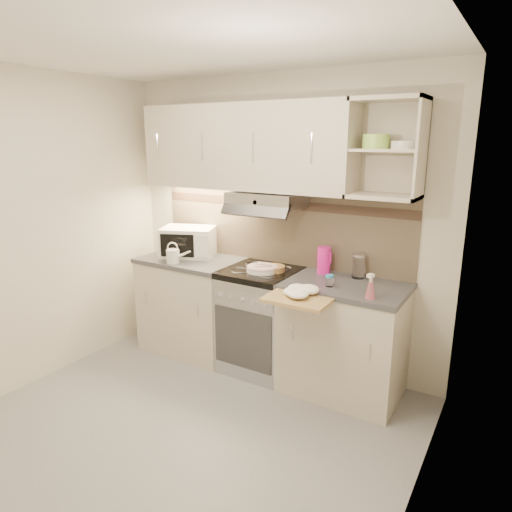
{
  "coord_description": "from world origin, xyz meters",
  "views": [
    {
      "loc": [
        1.87,
        -2.07,
        1.97
      ],
      "look_at": [
        0.04,
        0.95,
        1.06
      ],
      "focal_mm": 32.0,
      "sensor_mm": 36.0,
      "label": 1
    }
  ],
  "objects_px": {
    "microwave": "(188,242)",
    "cutting_board": "(301,297)",
    "pink_pitcher": "(324,260)",
    "plate_stack": "(262,269)",
    "watering_can": "(174,256)",
    "glass_jar": "(358,266)",
    "spray_bottle": "(371,288)",
    "electric_range": "(261,319)"
  },
  "relations": [
    {
      "from": "pink_pitcher",
      "to": "cutting_board",
      "type": "distance_m",
      "value": 0.58
    },
    {
      "from": "microwave",
      "to": "plate_stack",
      "type": "distance_m",
      "value": 0.88
    },
    {
      "from": "watering_can",
      "to": "glass_jar",
      "type": "height_order",
      "value": "glass_jar"
    },
    {
      "from": "watering_can",
      "to": "pink_pitcher",
      "type": "xyz_separation_m",
      "value": [
        1.26,
        0.4,
        0.04
      ]
    },
    {
      "from": "microwave",
      "to": "spray_bottle",
      "type": "height_order",
      "value": "microwave"
    },
    {
      "from": "electric_range",
      "to": "cutting_board",
      "type": "height_order",
      "value": "electric_range"
    },
    {
      "from": "plate_stack",
      "to": "glass_jar",
      "type": "xyz_separation_m",
      "value": [
        0.74,
        0.25,
        0.07
      ]
    },
    {
      "from": "glass_jar",
      "to": "cutting_board",
      "type": "relative_size",
      "value": 0.42
    },
    {
      "from": "spray_bottle",
      "to": "cutting_board",
      "type": "xyz_separation_m",
      "value": [
        -0.45,
        -0.16,
        -0.1
      ]
    },
    {
      "from": "electric_range",
      "to": "glass_jar",
      "type": "xyz_separation_m",
      "value": [
        0.77,
        0.2,
        0.55
      ]
    },
    {
      "from": "plate_stack",
      "to": "spray_bottle",
      "type": "xyz_separation_m",
      "value": [
        0.97,
        -0.17,
        0.05
      ]
    },
    {
      "from": "plate_stack",
      "to": "glass_jar",
      "type": "distance_m",
      "value": 0.78
    },
    {
      "from": "glass_jar",
      "to": "watering_can",
      "type": "bearing_deg",
      "value": -164.86
    },
    {
      "from": "microwave",
      "to": "watering_can",
      "type": "distance_m",
      "value": 0.29
    },
    {
      "from": "electric_range",
      "to": "spray_bottle",
      "type": "distance_m",
      "value": 1.15
    },
    {
      "from": "pink_pitcher",
      "to": "glass_jar",
      "type": "distance_m",
      "value": 0.29
    },
    {
      "from": "electric_range",
      "to": "glass_jar",
      "type": "height_order",
      "value": "glass_jar"
    },
    {
      "from": "spray_bottle",
      "to": "pink_pitcher",
      "type": "bearing_deg",
      "value": 158.62
    },
    {
      "from": "glass_jar",
      "to": "cutting_board",
      "type": "distance_m",
      "value": 0.63
    },
    {
      "from": "glass_jar",
      "to": "electric_range",
      "type": "bearing_deg",
      "value": -165.5
    },
    {
      "from": "electric_range",
      "to": "plate_stack",
      "type": "height_order",
      "value": "plate_stack"
    },
    {
      "from": "electric_range",
      "to": "microwave",
      "type": "bearing_deg",
      "value": 175.81
    },
    {
      "from": "plate_stack",
      "to": "spray_bottle",
      "type": "bearing_deg",
      "value": -10.22
    },
    {
      "from": "microwave",
      "to": "spray_bottle",
      "type": "distance_m",
      "value": 1.85
    },
    {
      "from": "plate_stack",
      "to": "spray_bottle",
      "type": "distance_m",
      "value": 0.99
    },
    {
      "from": "microwave",
      "to": "plate_stack",
      "type": "xyz_separation_m",
      "value": [
        0.86,
        -0.11,
        -0.11
      ]
    },
    {
      "from": "plate_stack",
      "to": "glass_jar",
      "type": "relative_size",
      "value": 1.32
    },
    {
      "from": "electric_range",
      "to": "plate_stack",
      "type": "bearing_deg",
      "value": -52.44
    },
    {
      "from": "spray_bottle",
      "to": "cutting_board",
      "type": "relative_size",
      "value": 0.42
    },
    {
      "from": "electric_range",
      "to": "plate_stack",
      "type": "distance_m",
      "value": 0.48
    },
    {
      "from": "microwave",
      "to": "cutting_board",
      "type": "height_order",
      "value": "microwave"
    },
    {
      "from": "glass_jar",
      "to": "spray_bottle",
      "type": "distance_m",
      "value": 0.48
    },
    {
      "from": "plate_stack",
      "to": "microwave",
      "type": "bearing_deg",
      "value": 173.01
    },
    {
      "from": "plate_stack",
      "to": "electric_range",
      "type": "bearing_deg",
      "value": 127.56
    },
    {
      "from": "electric_range",
      "to": "pink_pitcher",
      "type": "height_order",
      "value": "pink_pitcher"
    },
    {
      "from": "electric_range",
      "to": "glass_jar",
      "type": "bearing_deg",
      "value": 14.5
    },
    {
      "from": "microwave",
      "to": "glass_jar",
      "type": "xyz_separation_m",
      "value": [
        1.6,
        0.14,
        -0.04
      ]
    },
    {
      "from": "cutting_board",
      "to": "spray_bottle",
      "type": "bearing_deg",
      "value": 18.63
    },
    {
      "from": "pink_pitcher",
      "to": "spray_bottle",
      "type": "bearing_deg",
      "value": -44.29
    },
    {
      "from": "microwave",
      "to": "cutting_board",
      "type": "xyz_separation_m",
      "value": [
        1.38,
        -0.44,
        -0.16
      ]
    },
    {
      "from": "microwave",
      "to": "pink_pitcher",
      "type": "bearing_deg",
      "value": -16.98
    },
    {
      "from": "microwave",
      "to": "pink_pitcher",
      "type": "height_order",
      "value": "microwave"
    }
  ]
}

